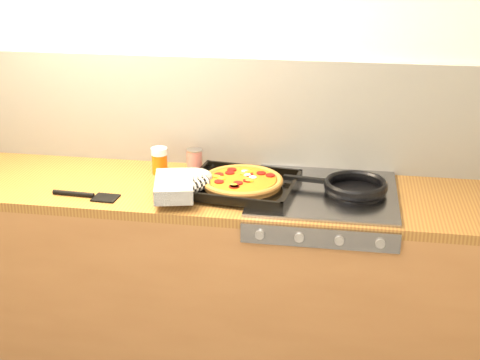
% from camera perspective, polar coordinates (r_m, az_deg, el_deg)
% --- Properties ---
extents(room_shell, '(3.20, 3.20, 3.20)m').
position_cam_1_polar(room_shell, '(3.03, -0.92, 5.74)').
color(room_shell, white).
rests_on(room_shell, ground).
extents(counter_run, '(3.20, 0.62, 0.90)m').
position_cam_1_polar(counter_run, '(3.04, -1.81, -8.54)').
color(counter_run, '#8E5D36').
rests_on(counter_run, ground).
extents(stovetop, '(0.60, 0.56, 0.02)m').
position_cam_1_polar(stovetop, '(2.79, 7.17, -1.14)').
color(stovetop, gray).
rests_on(stovetop, counter_run).
extents(pizza_on_tray, '(0.60, 0.49, 0.07)m').
position_cam_1_polar(pizza_on_tray, '(2.77, -1.39, -0.23)').
color(pizza_on_tray, black).
rests_on(pizza_on_tray, stovetop).
extents(frying_pan, '(0.45, 0.30, 0.04)m').
position_cam_1_polar(frying_pan, '(2.79, 9.71, -0.59)').
color(frying_pan, black).
rests_on(frying_pan, stovetop).
extents(tomato_can, '(0.07, 0.07, 0.10)m').
position_cam_1_polar(tomato_can, '(3.03, -3.91, 1.71)').
color(tomato_can, '#9C0F0C').
rests_on(tomato_can, counter_run).
extents(juice_glass, '(0.09, 0.09, 0.12)m').
position_cam_1_polar(juice_glass, '(3.00, -6.88, 1.66)').
color(juice_glass, '#CC550C').
rests_on(juice_glass, counter_run).
extents(wooden_spoon, '(0.29, 0.10, 0.02)m').
position_cam_1_polar(wooden_spoon, '(3.00, -0.08, 0.78)').
color(wooden_spoon, '#986040').
rests_on(wooden_spoon, counter_run).
extents(black_spatula, '(0.28, 0.09, 0.02)m').
position_cam_1_polar(black_spatula, '(2.82, -12.95, -1.29)').
color(black_spatula, black).
rests_on(black_spatula, counter_run).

